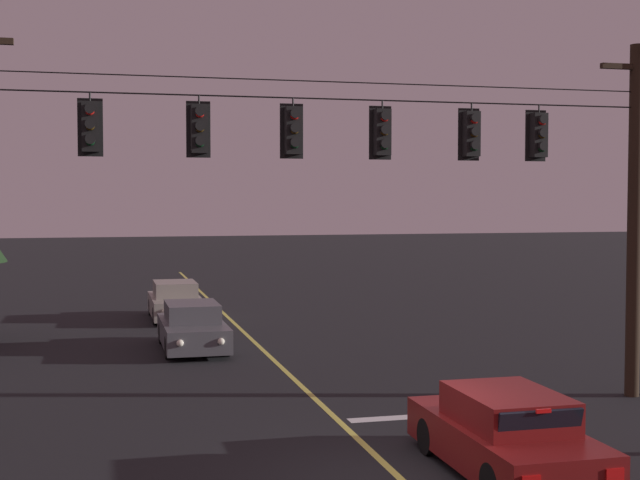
{
  "coord_description": "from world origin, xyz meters",
  "views": [
    {
      "loc": [
        -4.63,
        -13.09,
        4.51
      ],
      "look_at": [
        0.0,
        5.42,
        3.59
      ],
      "focal_mm": 49.42,
      "sensor_mm": 36.0,
      "label": 1
    }
  ],
  "objects_px": {
    "traffic_light_right_inner": "(383,132)",
    "traffic_light_far_right": "(539,135)",
    "car_oncoming_lead": "(193,328)",
    "traffic_light_centre": "(293,130)",
    "car_oncoming_trailing": "(175,302)",
    "traffic_light_leftmost": "(90,126)",
    "traffic_light_rightmost": "(472,134)",
    "car_waiting_near_lane": "(505,435)",
    "traffic_light_left_inner": "(199,129)"
  },
  "relations": [
    {
      "from": "car_oncoming_lead",
      "to": "car_oncoming_trailing",
      "type": "xyz_separation_m",
      "value": [
        0.05,
        6.74,
        0.0
      ]
    },
    {
      "from": "traffic_light_left_inner",
      "to": "traffic_light_rightmost",
      "type": "xyz_separation_m",
      "value": [
        5.8,
        0.0,
        0.0
      ]
    },
    {
      "from": "car_waiting_near_lane",
      "to": "car_oncoming_trailing",
      "type": "bearing_deg",
      "value": 100.52
    },
    {
      "from": "traffic_light_right_inner",
      "to": "traffic_light_far_right",
      "type": "bearing_deg",
      "value": 0.0
    },
    {
      "from": "traffic_light_left_inner",
      "to": "car_oncoming_lead",
      "type": "height_order",
      "value": "traffic_light_left_inner"
    },
    {
      "from": "traffic_light_right_inner",
      "to": "car_oncoming_lead",
      "type": "bearing_deg",
      "value": 109.81
    },
    {
      "from": "traffic_light_left_inner",
      "to": "car_oncoming_lead",
      "type": "xyz_separation_m",
      "value": [
        0.7,
        8.59,
        -5.23
      ]
    },
    {
      "from": "car_waiting_near_lane",
      "to": "traffic_light_left_inner",
      "type": "bearing_deg",
      "value": 134.51
    },
    {
      "from": "traffic_light_right_inner",
      "to": "traffic_light_far_right",
      "type": "xyz_separation_m",
      "value": [
        3.58,
        0.0,
        0.0
      ]
    },
    {
      "from": "car_oncoming_trailing",
      "to": "car_oncoming_lead",
      "type": "bearing_deg",
      "value": -90.41
    },
    {
      "from": "traffic_light_rightmost",
      "to": "traffic_light_centre",
      "type": "bearing_deg",
      "value": 180.0
    },
    {
      "from": "traffic_light_rightmost",
      "to": "car_waiting_near_lane",
      "type": "xyz_separation_m",
      "value": [
        -1.36,
        -4.51,
        -5.23
      ]
    },
    {
      "from": "car_oncoming_lead",
      "to": "car_oncoming_trailing",
      "type": "height_order",
      "value": "same"
    },
    {
      "from": "traffic_light_far_right",
      "to": "car_oncoming_lead",
      "type": "bearing_deg",
      "value": 127.83
    },
    {
      "from": "traffic_light_rightmost",
      "to": "car_oncoming_lead",
      "type": "relative_size",
      "value": 0.28
    },
    {
      "from": "traffic_light_far_right",
      "to": "car_oncoming_trailing",
      "type": "xyz_separation_m",
      "value": [
        -6.62,
        15.33,
        -5.23
      ]
    },
    {
      "from": "car_waiting_near_lane",
      "to": "traffic_light_rightmost",
      "type": "bearing_deg",
      "value": 73.24
    },
    {
      "from": "car_waiting_near_lane",
      "to": "car_oncoming_lead",
      "type": "distance_m",
      "value": 13.63
    },
    {
      "from": "traffic_light_rightmost",
      "to": "car_oncoming_lead",
      "type": "xyz_separation_m",
      "value": [
        -5.09,
        8.59,
        -5.23
      ]
    },
    {
      "from": "traffic_light_leftmost",
      "to": "car_oncoming_trailing",
      "type": "xyz_separation_m",
      "value": [
        2.83,
        15.33,
        -5.23
      ]
    },
    {
      "from": "traffic_light_leftmost",
      "to": "car_oncoming_lead",
      "type": "height_order",
      "value": "traffic_light_leftmost"
    },
    {
      "from": "traffic_light_rightmost",
      "to": "car_oncoming_lead",
      "type": "height_order",
      "value": "traffic_light_rightmost"
    },
    {
      "from": "car_oncoming_lead",
      "to": "traffic_light_far_right",
      "type": "bearing_deg",
      "value": -52.17
    },
    {
      "from": "traffic_light_leftmost",
      "to": "car_oncoming_lead",
      "type": "bearing_deg",
      "value": 72.04
    },
    {
      "from": "traffic_light_leftmost",
      "to": "car_oncoming_trailing",
      "type": "relative_size",
      "value": 0.28
    },
    {
      "from": "traffic_light_leftmost",
      "to": "car_oncoming_trailing",
      "type": "bearing_deg",
      "value": 79.53
    },
    {
      "from": "traffic_light_leftmost",
      "to": "traffic_light_centre",
      "type": "distance_m",
      "value": 3.98
    },
    {
      "from": "traffic_light_centre",
      "to": "car_oncoming_trailing",
      "type": "distance_m",
      "value": 16.24
    },
    {
      "from": "traffic_light_leftmost",
      "to": "traffic_light_rightmost",
      "type": "height_order",
      "value": "same"
    },
    {
      "from": "car_oncoming_lead",
      "to": "traffic_light_right_inner",
      "type": "bearing_deg",
      "value": -70.19
    },
    {
      "from": "traffic_light_right_inner",
      "to": "traffic_light_rightmost",
      "type": "relative_size",
      "value": 1.0
    },
    {
      "from": "car_waiting_near_lane",
      "to": "car_oncoming_lead",
      "type": "height_order",
      "value": "same"
    },
    {
      "from": "traffic_light_right_inner",
      "to": "car_oncoming_trailing",
      "type": "xyz_separation_m",
      "value": [
        -3.05,
        15.33,
        -5.23
      ]
    },
    {
      "from": "car_oncoming_trailing",
      "to": "traffic_light_left_inner",
      "type": "bearing_deg",
      "value": -92.81
    },
    {
      "from": "traffic_light_right_inner",
      "to": "traffic_light_far_right",
      "type": "relative_size",
      "value": 1.0
    },
    {
      "from": "traffic_light_left_inner",
      "to": "traffic_light_rightmost",
      "type": "bearing_deg",
      "value": 0.0
    },
    {
      "from": "traffic_light_right_inner",
      "to": "traffic_light_leftmost",
      "type": "bearing_deg",
      "value": 180.0
    },
    {
      "from": "traffic_light_leftmost",
      "to": "traffic_light_right_inner",
      "type": "height_order",
      "value": "same"
    },
    {
      "from": "traffic_light_left_inner",
      "to": "traffic_light_right_inner",
      "type": "distance_m",
      "value": 3.8
    },
    {
      "from": "traffic_light_right_inner",
      "to": "car_waiting_near_lane",
      "type": "relative_size",
      "value": 0.28
    },
    {
      "from": "traffic_light_leftmost",
      "to": "traffic_light_far_right",
      "type": "distance_m",
      "value": 9.46
    },
    {
      "from": "traffic_light_far_right",
      "to": "traffic_light_left_inner",
      "type": "bearing_deg",
      "value": 180.0
    },
    {
      "from": "car_waiting_near_lane",
      "to": "car_oncoming_lead",
      "type": "relative_size",
      "value": 0.98
    },
    {
      "from": "traffic_light_far_right",
      "to": "car_oncoming_trailing",
      "type": "bearing_deg",
      "value": 113.36
    },
    {
      "from": "traffic_light_right_inner",
      "to": "car_oncoming_lead",
      "type": "height_order",
      "value": "traffic_light_right_inner"
    },
    {
      "from": "traffic_light_left_inner",
      "to": "traffic_light_right_inner",
      "type": "xyz_separation_m",
      "value": [
        3.8,
        0.0,
        0.0
      ]
    },
    {
      "from": "traffic_light_rightmost",
      "to": "car_oncoming_lead",
      "type": "bearing_deg",
      "value": 120.65
    },
    {
      "from": "traffic_light_centre",
      "to": "car_oncoming_trailing",
      "type": "bearing_deg",
      "value": 94.28
    },
    {
      "from": "car_oncoming_lead",
      "to": "traffic_light_rightmost",
      "type": "bearing_deg",
      "value": -59.35
    },
    {
      "from": "traffic_light_far_right",
      "to": "car_waiting_near_lane",
      "type": "distance_m",
      "value": 7.5
    }
  ]
}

